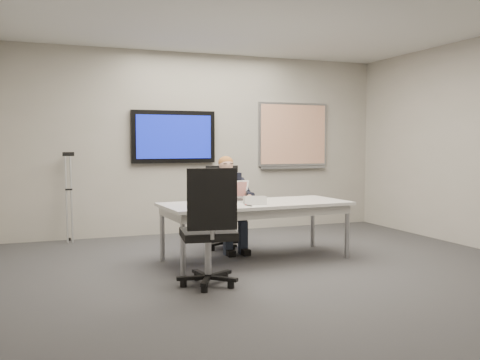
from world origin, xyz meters
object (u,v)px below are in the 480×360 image
object	(u,v)px
office_chair_far	(224,222)
seated_person	(230,213)
office_chair_near	(209,250)
conference_table	(256,209)
laptop	(238,196)

from	to	relation	value
office_chair_far	seated_person	xyz separation A→B (m)	(-0.01, -0.24, 0.16)
seated_person	office_chair_near	bearing A→B (deg)	-113.59
conference_table	office_chair_far	world-z (taller)	office_chair_far
conference_table	office_chair_far	distance (m)	0.88
office_chair_near	laptop	world-z (taller)	office_chair_near
office_chair_far	laptop	distance (m)	0.71
office_chair_near	seated_person	size ratio (longest dim) A/B	0.95
conference_table	seated_person	world-z (taller)	seated_person
office_chair_near	office_chair_far	bearing A→B (deg)	-105.31
office_chair_near	laptop	size ratio (longest dim) A/B	3.07
office_chair_far	office_chair_near	xyz separation A→B (m)	(-0.79, -1.81, 0.02)
office_chair_near	conference_table	bearing A→B (deg)	-124.35
office_chair_far	office_chair_near	distance (m)	1.98
laptop	office_chair_far	bearing A→B (deg)	78.58
conference_table	laptop	size ratio (longest dim) A/B	6.03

